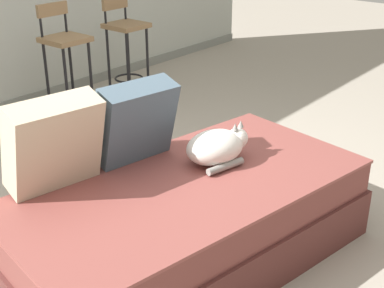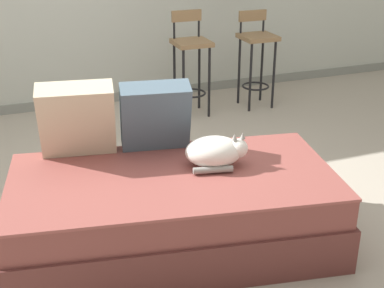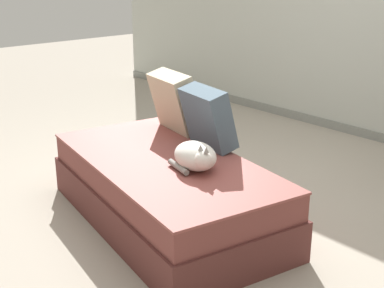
{
  "view_description": "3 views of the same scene",
  "coord_description": "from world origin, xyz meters",
  "px_view_note": "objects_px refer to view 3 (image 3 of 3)",
  "views": [
    {
      "loc": [
        -1.73,
        -1.85,
        1.67
      ],
      "look_at": [
        0.15,
        -0.3,
        0.57
      ],
      "focal_mm": 50.0,
      "sensor_mm": 36.0,
      "label": 1
    },
    {
      "loc": [
        -0.83,
        -2.87,
        1.77
      ],
      "look_at": [
        0.15,
        -0.3,
        0.57
      ],
      "focal_mm": 50.0,
      "sensor_mm": 36.0,
      "label": 2
    },
    {
      "loc": [
        2.55,
        -2.42,
        1.68
      ],
      "look_at": [
        0.15,
        -0.3,
        0.57
      ],
      "focal_mm": 50.0,
      "sensor_mm": 36.0,
      "label": 3
    }
  ],
  "objects_px": {
    "couch": "(166,190)",
    "cat": "(196,156)",
    "throw_pillow_corner": "(175,102)",
    "throw_pillow_middle": "(208,118)"
  },
  "relations": [
    {
      "from": "couch",
      "to": "cat",
      "type": "distance_m",
      "value": 0.41
    },
    {
      "from": "couch",
      "to": "cat",
      "type": "height_order",
      "value": "cat"
    },
    {
      "from": "throw_pillow_corner",
      "to": "cat",
      "type": "relative_size",
      "value": 1.27
    },
    {
      "from": "couch",
      "to": "throw_pillow_corner",
      "type": "distance_m",
      "value": 0.76
    },
    {
      "from": "couch",
      "to": "throw_pillow_corner",
      "type": "height_order",
      "value": "throw_pillow_corner"
    },
    {
      "from": "throw_pillow_corner",
      "to": "throw_pillow_middle",
      "type": "height_order",
      "value": "throw_pillow_corner"
    },
    {
      "from": "couch",
      "to": "throw_pillow_middle",
      "type": "xyz_separation_m",
      "value": [
        0.02,
        0.36,
        0.43
      ]
    },
    {
      "from": "throw_pillow_corner",
      "to": "throw_pillow_middle",
      "type": "xyz_separation_m",
      "value": [
        0.44,
        -0.08,
        -0.01
      ]
    },
    {
      "from": "throw_pillow_middle",
      "to": "cat",
      "type": "distance_m",
      "value": 0.44
    },
    {
      "from": "throw_pillow_corner",
      "to": "throw_pillow_middle",
      "type": "bearing_deg",
      "value": -9.88
    }
  ]
}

